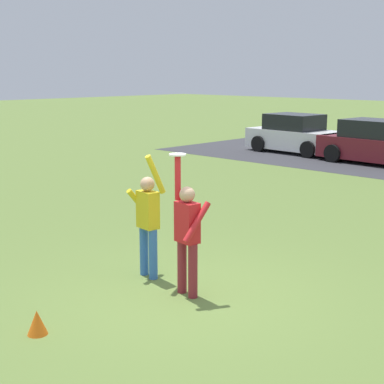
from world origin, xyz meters
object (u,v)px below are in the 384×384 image
Objects in this scene: person_catcher at (187,231)px; field_cone_orange at (37,322)px; frisbee_disc at (178,154)px; parked_car_white at (296,135)px; parked_car_maroon at (376,144)px; person_defender at (148,218)px.

field_cone_orange is at bearing 86.74° from person_catcher.
parked_car_white is at bearing 117.94° from frisbee_disc.
frisbee_disc is at bearing 84.89° from field_cone_orange.
parked_car_maroon is (-4.06, 13.97, -0.25)m from person_catcher.
person_catcher is 16.42m from parked_car_white.
frisbee_disc is at bearing -58.68° from parked_car_white.
parked_car_maroon is (-3.83, 13.94, -1.37)m from frisbee_disc.
parked_car_maroon is at bearing -3.33° from parked_car_white.
field_cone_orange is (0.58, -2.41, -0.82)m from person_defender.
person_defender is 15.84m from parked_car_white.
parked_car_white reaches higher than field_cone_orange.
parked_car_maroon is 13.12× the size of field_cone_orange.
frisbee_disc reaches higher than person_defender.
person_defender is at bearing -74.21° from parked_car_maroon.
person_catcher reaches higher than field_cone_orange.
person_defender is 0.49× the size of parked_car_white.
frisbee_disc is 3.02m from field_cone_orange.
person_catcher is at bearing -70.43° from parked_car_maroon.
frisbee_disc is 0.78× the size of field_cone_orange.
field_cone_orange is (3.63, -16.25, -0.57)m from parked_car_maroon.
person_defender is 6.37× the size of field_cone_orange.
frisbee_disc is at bearing -0.00° from person_catcher.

